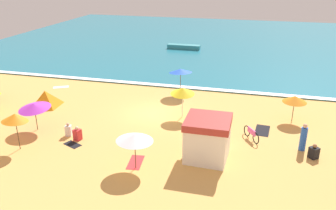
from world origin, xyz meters
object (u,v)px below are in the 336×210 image
at_px(beachgoer_1, 303,138).
at_px(beachgoer_4, 69,130).
at_px(beach_umbrella_1, 183,91).
at_px(small_boat_0, 184,47).
at_px(beach_umbrella_8, 135,137).
at_px(parked_bicycle, 251,134).
at_px(lifeguard_cabana, 207,138).
at_px(beachgoer_2, 77,134).
at_px(beachgoer_3, 208,131).
at_px(beach_tent, 46,99).
at_px(beach_umbrella_6, 181,71).
at_px(beach_umbrella_4, 34,106).
at_px(beachgoer_5, 314,152).
at_px(beach_umbrella_7, 295,99).
at_px(beach_umbrella_3, 15,118).

xyz_separation_m(beachgoer_1, beachgoer_4, (-14.55, -1.84, -0.41)).
xyz_separation_m(beach_umbrella_1, small_boat_0, (-4.53, 21.49, -1.64)).
distance_m(beach_umbrella_8, parked_bicycle, 8.00).
bearing_deg(parked_bicycle, lifeguard_cabana, -128.60).
xyz_separation_m(lifeguard_cabana, parked_bicycle, (2.39, 3.00, -0.88)).
bearing_deg(beachgoer_2, beachgoer_1, 9.21).
bearing_deg(beachgoer_3, beach_tent, 171.91).
bearing_deg(beach_tent, beach_umbrella_6, 30.51).
xyz_separation_m(beach_umbrella_4, beachgoer_3, (11.31, 1.89, -1.30)).
height_order(beachgoer_3, beachgoer_5, beachgoer_3).
bearing_deg(small_boat_0, beachgoer_3, -74.25).
bearing_deg(beachgoer_4, beachgoer_2, -24.59).
relative_size(beach_umbrella_4, beach_umbrella_6, 1.02).
relative_size(beach_umbrella_6, beach_umbrella_7, 1.42).
bearing_deg(beachgoer_1, beachgoer_5, -57.16).
bearing_deg(beach_umbrella_3, beach_tent, 109.30).
xyz_separation_m(lifeguard_cabana, small_boat_0, (-7.16, 26.85, -0.88)).
bearing_deg(beachgoer_5, beach_umbrella_7, 99.46).
distance_m(beach_umbrella_1, beach_umbrella_3, 11.11).
xyz_separation_m(beach_umbrella_1, beachgoer_1, (8.05, -3.00, -1.22)).
bearing_deg(beachgoer_2, parked_bicycle, 15.01).
bearing_deg(beachgoer_5, beachgoer_4, -176.27).
bearing_deg(parked_bicycle, beach_umbrella_6, 131.20).
bearing_deg(beachgoer_3, beach_umbrella_4, -170.50).
bearing_deg(beach_umbrella_4, beach_umbrella_7, 19.08).
relative_size(beach_umbrella_8, beachgoer_3, 2.96).
relative_size(beach_umbrella_3, beachgoer_3, 2.50).
relative_size(beach_umbrella_7, beach_umbrella_8, 0.68).
xyz_separation_m(beach_umbrella_3, beach_umbrella_8, (7.51, -0.26, -0.19)).
distance_m(beach_umbrella_4, beachgoer_3, 11.54).
distance_m(beach_umbrella_7, small_boat_0, 23.71).
bearing_deg(parked_bicycle, beach_umbrella_4, -171.12).
bearing_deg(lifeguard_cabana, beachgoer_5, 14.16).
bearing_deg(beach_tent, beach_umbrella_7, 6.39).
xyz_separation_m(beachgoer_5, small_boat_0, (-13.13, 25.34, 0.01)).
relative_size(beach_umbrella_6, parked_bicycle, 1.75).
height_order(beach_tent, beachgoer_2, beach_tent).
bearing_deg(beach_umbrella_8, beachgoer_3, 55.80).
relative_size(lifeguard_cabana, beach_tent, 0.96).
height_order(beach_umbrella_6, beachgoer_5, beach_umbrella_6).
bearing_deg(lifeguard_cabana, beach_umbrella_1, 116.18).
bearing_deg(lifeguard_cabana, beach_tent, 161.21).
bearing_deg(beach_tent, beach_umbrella_3, -70.70).
height_order(beach_umbrella_1, beachgoer_1, beach_umbrella_1).
distance_m(beach_umbrella_4, parked_bicycle, 14.28).
height_order(beach_umbrella_1, beach_umbrella_3, beach_umbrella_3).
height_order(beach_umbrella_4, beach_umbrella_8, beach_umbrella_8).
distance_m(beach_umbrella_4, beachgoer_5, 17.69).
relative_size(beach_umbrella_3, beach_umbrella_6, 0.88).
relative_size(beachgoer_3, beachgoer_5, 1.07).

